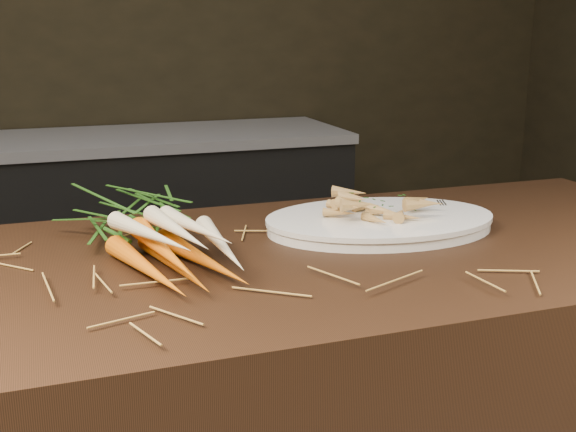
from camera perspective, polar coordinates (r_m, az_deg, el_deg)
name	(u,v)px	position (r m, az deg, el deg)	size (l,w,h in m)	color
back_counter	(128,234)	(3.10, -12.52, -1.38)	(1.82, 0.62, 0.84)	black
straw_bedding	(70,271)	(1.15, -16.84, -4.16)	(1.40, 0.60, 0.02)	olive
root_veg_bunch	(145,224)	(1.24, -11.20, -0.65)	(0.24, 0.52, 0.09)	#D65600
serving_platter	(380,224)	(1.35, 7.28, -0.63)	(0.43, 0.28, 0.02)	white
roasted_veg_heap	(381,206)	(1.34, 7.33, 0.81)	(0.21, 0.15, 0.05)	#B78D49
serving_fork	(460,215)	(1.39, 13.43, 0.09)	(0.01, 0.16, 0.00)	silver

